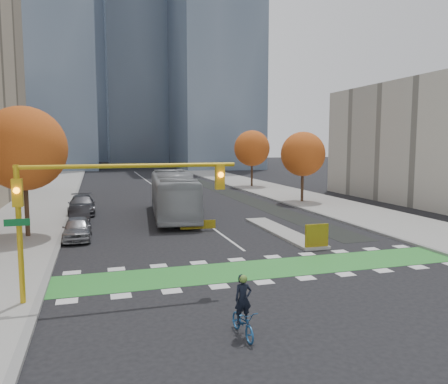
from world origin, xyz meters
TOP-DOWN VIEW (x-y plane):
  - ground at (0.00, 0.00)m, footprint 300.00×300.00m
  - sidewalk_west at (-13.50, 20.00)m, footprint 7.00×120.00m
  - sidewalk_east at (13.50, 20.00)m, footprint 7.00×120.00m
  - curb_west at (-10.00, 20.00)m, footprint 0.30×120.00m
  - curb_east at (10.00, 20.00)m, footprint 0.30×120.00m
  - bike_crossing at (0.00, 1.50)m, footprint 20.00×3.00m
  - centre_line at (0.00, 40.00)m, footprint 0.15×70.00m
  - bike_lane_paint at (7.50, 30.00)m, footprint 2.50×50.00m
  - median_island at (4.00, 9.00)m, footprint 1.60×10.00m
  - hazard_board at (4.00, 4.20)m, footprint 1.40×0.12m
  - tower_nw at (-18.00, 90.00)m, footprint 22.00×22.00m
  - tower_nc at (6.00, 110.00)m, footprint 20.00×20.00m
  - tower_ne at (20.00, 85.00)m, footprint 18.00×24.00m
  - tower_far at (-4.00, 140.00)m, footprint 26.00×26.00m
  - tree_west at (-12.00, 12.00)m, footprint 5.20×5.20m
  - tree_east_near at (12.00, 22.00)m, footprint 4.40×4.40m
  - tree_east_far at (12.50, 38.00)m, footprint 4.80×4.80m
  - traffic_signal_west at (-7.93, -0.51)m, footprint 8.53×0.56m
  - cyclist at (-3.58, -5.13)m, footprint 0.67×1.72m
  - bus at (-1.83, 17.36)m, footprint 4.29×13.29m
  - parked_car_a at (-9.00, 10.70)m, footprint 1.73×4.15m
  - parked_car_b at (-9.00, 15.98)m, footprint 1.53×4.20m
  - parked_car_c at (-9.00, 20.98)m, footprint 2.23×5.34m

SIDE VIEW (x-z plane):
  - ground at x=0.00m, z-range 0.00..0.00m
  - centre_line at x=0.00m, z-range 0.00..0.01m
  - bike_lane_paint at x=7.50m, z-range 0.00..0.01m
  - bike_crossing at x=0.00m, z-range 0.00..0.01m
  - sidewalk_west at x=-13.50m, z-range 0.00..0.15m
  - sidewalk_east at x=13.50m, z-range 0.00..0.15m
  - curb_west at x=-10.00m, z-range -0.01..0.15m
  - curb_east at x=10.00m, z-range -0.01..0.15m
  - median_island at x=4.00m, z-range 0.00..0.16m
  - cyclist at x=-3.58m, z-range -0.33..1.63m
  - parked_car_b at x=-9.00m, z-range 0.00..1.38m
  - parked_car_a at x=-9.00m, z-range 0.00..1.41m
  - parked_car_c at x=-9.00m, z-range 0.00..1.54m
  - hazard_board at x=4.00m, z-range 0.15..1.45m
  - bus at x=-1.83m, z-range 0.00..3.64m
  - traffic_signal_west at x=-7.93m, z-range 1.43..6.63m
  - tree_east_near at x=12.00m, z-range 1.33..8.40m
  - tree_east_far at x=12.50m, z-range 1.42..9.07m
  - tree_west at x=-12.00m, z-range 1.50..9.73m
  - tower_ne at x=20.00m, z-range 0.00..60.00m
  - tower_nw at x=-18.00m, z-range 0.00..70.00m
  - tower_far at x=-4.00m, z-range 0.00..80.00m
  - tower_nc at x=6.00m, z-range 0.00..90.00m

